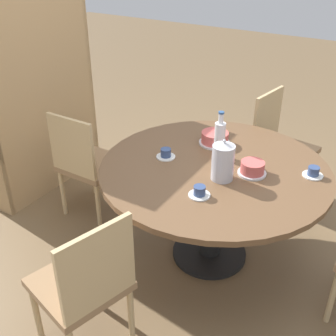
% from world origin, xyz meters
% --- Properties ---
extents(ground_plane, '(14.00, 14.00, 0.00)m').
position_xyz_m(ground_plane, '(0.00, 0.00, 0.00)').
color(ground_plane, brown).
extents(dining_table, '(1.42, 1.42, 0.71)m').
position_xyz_m(dining_table, '(0.00, 0.00, 0.58)').
color(dining_table, black).
rests_on(dining_table, ground_plane).
extents(chair_a, '(0.52, 0.52, 0.87)m').
position_xyz_m(chair_a, '(-0.99, 0.22, 0.46)').
color(chair_a, tan).
rests_on(chair_a, ground_plane).
extents(chair_c, '(0.49, 0.49, 0.87)m').
position_xyz_m(chair_c, '(1.01, -0.12, 0.46)').
color(chair_c, tan).
rests_on(chair_c, ground_plane).
extents(chair_d, '(0.43, 0.43, 0.87)m').
position_xyz_m(chair_d, '(-0.04, 1.02, 0.46)').
color(chair_d, tan).
rests_on(chair_d, ground_plane).
extents(bookshelf, '(1.09, 0.28, 1.84)m').
position_xyz_m(bookshelf, '(0.16, 1.65, 0.86)').
color(bookshelf, tan).
rests_on(bookshelf, ground_plane).
extents(coffee_pot, '(0.13, 0.13, 0.26)m').
position_xyz_m(coffee_pot, '(-0.10, -0.10, 0.82)').
color(coffee_pot, silver).
rests_on(coffee_pot, dining_table).
extents(water_bottle, '(0.07, 0.07, 0.31)m').
position_xyz_m(water_bottle, '(0.14, 0.04, 0.83)').
color(water_bottle, silver).
rests_on(water_bottle, dining_table).
extents(cake_main, '(0.21, 0.21, 0.08)m').
position_xyz_m(cake_main, '(0.29, 0.14, 0.75)').
color(cake_main, silver).
rests_on(cake_main, dining_table).
extents(cake_second, '(0.17, 0.17, 0.08)m').
position_xyz_m(cake_second, '(0.04, -0.23, 0.74)').
color(cake_second, silver).
rests_on(cake_second, dining_table).
extents(cup_a, '(0.12, 0.12, 0.06)m').
position_xyz_m(cup_a, '(-0.05, 0.32, 0.73)').
color(cup_a, silver).
rests_on(cup_a, dining_table).
extents(cup_b, '(0.12, 0.12, 0.06)m').
position_xyz_m(cup_b, '(-0.33, -0.07, 0.73)').
color(cup_b, silver).
rests_on(cup_b, dining_table).
extents(cup_c, '(0.12, 0.12, 0.06)m').
position_xyz_m(cup_c, '(0.20, -0.55, 0.73)').
color(cup_c, silver).
rests_on(cup_c, dining_table).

